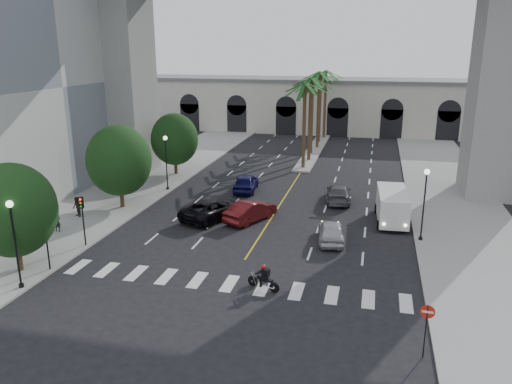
{
  "coord_description": "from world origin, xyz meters",
  "views": [
    {
      "loc": [
        7.77,
        -27.03,
        13.42
      ],
      "look_at": [
        -0.2,
        6.0,
        3.48
      ],
      "focal_mm": 35.0,
      "sensor_mm": 36.0,
      "label": 1
    }
  ],
  "objects_px": {
    "lamp_post_left_near": "(14,237)",
    "car_a": "(331,231)",
    "lamp_post_left_far": "(166,158)",
    "lamp_post_right": "(424,199)",
    "car_e": "(246,182)",
    "car_c": "(213,209)",
    "cargo_van": "(392,205)",
    "motorcycle_rider": "(264,278)",
    "pedestrian_b": "(77,207)",
    "pedestrian_a": "(57,221)",
    "do_not_enter_sign": "(427,320)",
    "car_d": "(339,193)",
    "car_b": "(250,211)",
    "traffic_signal_far": "(82,213)",
    "traffic_signal_near": "(46,233)"
  },
  "relations": [
    {
      "from": "car_a",
      "to": "car_c",
      "type": "bearing_deg",
      "value": -22.58
    },
    {
      "from": "motorcycle_rider",
      "to": "car_e",
      "type": "relative_size",
      "value": 0.4
    },
    {
      "from": "lamp_post_left_near",
      "to": "car_a",
      "type": "distance_m",
      "value": 20.37
    },
    {
      "from": "lamp_post_left_far",
      "to": "traffic_signal_far",
      "type": "xyz_separation_m",
      "value": [
        0.1,
        -14.5,
        -0.71
      ]
    },
    {
      "from": "car_c",
      "to": "cargo_van",
      "type": "bearing_deg",
      "value": -146.32
    },
    {
      "from": "lamp_post_left_far",
      "to": "pedestrian_b",
      "type": "distance_m",
      "value": 10.29
    },
    {
      "from": "do_not_enter_sign",
      "to": "pedestrian_b",
      "type": "bearing_deg",
      "value": 158.67
    },
    {
      "from": "lamp_post_left_near",
      "to": "lamp_post_right",
      "type": "height_order",
      "value": "same"
    },
    {
      "from": "car_c",
      "to": "car_a",
      "type": "bearing_deg",
      "value": -171.92
    },
    {
      "from": "car_e",
      "to": "car_c",
      "type": "bearing_deg",
      "value": 80.93
    },
    {
      "from": "car_a",
      "to": "car_b",
      "type": "height_order",
      "value": "car_b"
    },
    {
      "from": "cargo_van",
      "to": "lamp_post_right",
      "type": "bearing_deg",
      "value": -65.69
    },
    {
      "from": "traffic_signal_far",
      "to": "car_e",
      "type": "height_order",
      "value": "traffic_signal_far"
    },
    {
      "from": "car_a",
      "to": "car_b",
      "type": "xyz_separation_m",
      "value": [
        -6.66,
        2.87,
        0.06
      ]
    },
    {
      "from": "pedestrian_a",
      "to": "do_not_enter_sign",
      "type": "xyz_separation_m",
      "value": [
        25.29,
        -9.84,
        0.96
      ]
    },
    {
      "from": "lamp_post_left_near",
      "to": "lamp_post_left_far",
      "type": "distance_m",
      "value": 21.0
    },
    {
      "from": "lamp_post_left_far",
      "to": "cargo_van",
      "type": "height_order",
      "value": "lamp_post_left_far"
    },
    {
      "from": "lamp_post_left_far",
      "to": "traffic_signal_far",
      "type": "distance_m",
      "value": 14.52
    },
    {
      "from": "lamp_post_left_far",
      "to": "traffic_signal_near",
      "type": "xyz_separation_m",
      "value": [
        0.1,
        -18.5,
        -0.71
      ]
    },
    {
      "from": "car_b",
      "to": "do_not_enter_sign",
      "type": "distance_m",
      "value": 19.94
    },
    {
      "from": "traffic_signal_far",
      "to": "pedestrian_b",
      "type": "relative_size",
      "value": 2.21
    },
    {
      "from": "do_not_enter_sign",
      "to": "pedestrian_a",
      "type": "bearing_deg",
      "value": 164.46
    },
    {
      "from": "car_d",
      "to": "car_a",
      "type": "bearing_deg",
      "value": 87.36
    },
    {
      "from": "traffic_signal_far",
      "to": "car_b",
      "type": "relative_size",
      "value": 0.74
    },
    {
      "from": "lamp_post_left_near",
      "to": "car_b",
      "type": "xyz_separation_m",
      "value": [
        9.9,
        14.46,
        -2.4
      ]
    },
    {
      "from": "lamp_post_left_far",
      "to": "lamp_post_right",
      "type": "xyz_separation_m",
      "value": [
        22.8,
        -8.0,
        0.0
      ]
    },
    {
      "from": "lamp_post_right",
      "to": "traffic_signal_near",
      "type": "height_order",
      "value": "lamp_post_right"
    },
    {
      "from": "car_a",
      "to": "lamp_post_left_far",
      "type": "bearing_deg",
      "value": -36.8
    },
    {
      "from": "traffic_signal_far",
      "to": "cargo_van",
      "type": "distance_m",
      "value": 23.18
    },
    {
      "from": "traffic_signal_near",
      "to": "car_d",
      "type": "height_order",
      "value": "traffic_signal_near"
    },
    {
      "from": "cargo_van",
      "to": "pedestrian_a",
      "type": "bearing_deg",
      "value": -163.96
    },
    {
      "from": "lamp_post_right",
      "to": "traffic_signal_near",
      "type": "xyz_separation_m",
      "value": [
        -22.7,
        -10.5,
        -0.71
      ]
    },
    {
      "from": "motorcycle_rider",
      "to": "pedestrian_b",
      "type": "bearing_deg",
      "value": 174.7
    },
    {
      "from": "car_d",
      "to": "car_c",
      "type": "bearing_deg",
      "value": 32.77
    },
    {
      "from": "motorcycle_rider",
      "to": "car_b",
      "type": "bearing_deg",
      "value": 128.68
    },
    {
      "from": "lamp_post_right",
      "to": "car_c",
      "type": "relative_size",
      "value": 0.9
    },
    {
      "from": "car_a",
      "to": "pedestrian_a",
      "type": "height_order",
      "value": "pedestrian_a"
    },
    {
      "from": "lamp_post_left_near",
      "to": "pedestrian_b",
      "type": "xyz_separation_m",
      "value": [
        -3.82,
        11.71,
        -2.24
      ]
    },
    {
      "from": "lamp_post_right",
      "to": "traffic_signal_near",
      "type": "distance_m",
      "value": 25.02
    },
    {
      "from": "lamp_post_left_near",
      "to": "cargo_van",
      "type": "distance_m",
      "value": 26.83
    },
    {
      "from": "traffic_signal_far",
      "to": "do_not_enter_sign",
      "type": "xyz_separation_m",
      "value": [
        21.8,
        -7.92,
        -0.61
      ]
    },
    {
      "from": "traffic_signal_near",
      "to": "motorcycle_rider",
      "type": "height_order",
      "value": "traffic_signal_near"
    },
    {
      "from": "car_d",
      "to": "do_not_enter_sign",
      "type": "xyz_separation_m",
      "value": [
        5.58,
        -22.82,
        1.13
      ]
    },
    {
      "from": "lamp_post_left_far",
      "to": "cargo_van",
      "type": "relative_size",
      "value": 0.89
    },
    {
      "from": "traffic_signal_near",
      "to": "car_a",
      "type": "xyz_separation_m",
      "value": [
        16.46,
        9.09,
        -1.75
      ]
    },
    {
      "from": "lamp_post_left_far",
      "to": "car_e",
      "type": "relative_size",
      "value": 1.08
    },
    {
      "from": "lamp_post_left_near",
      "to": "car_c",
      "type": "distance_m",
      "value": 16.0
    },
    {
      "from": "car_a",
      "to": "car_c",
      "type": "relative_size",
      "value": 0.75
    },
    {
      "from": "pedestrian_b",
      "to": "car_d",
      "type": "bearing_deg",
      "value": 61.96
    },
    {
      "from": "car_b",
      "to": "traffic_signal_far",
      "type": "bearing_deg",
      "value": 63.98
    }
  ]
}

